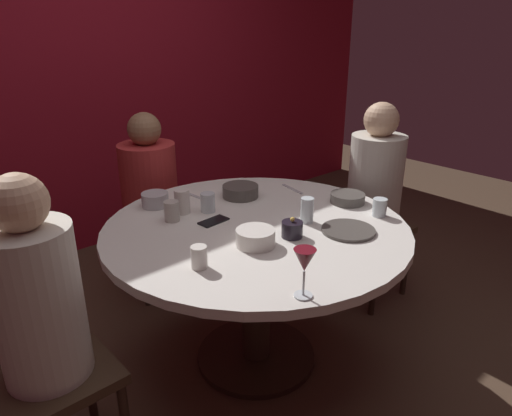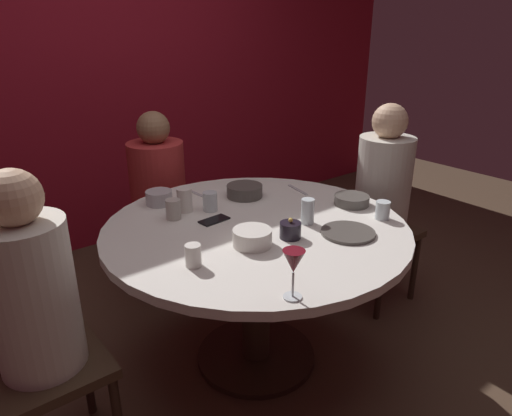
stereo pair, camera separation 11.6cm
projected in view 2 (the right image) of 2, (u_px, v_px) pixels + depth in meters
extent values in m
plane|color=#4C3828|center=(256.00, 357.00, 2.39)|extent=(8.00, 8.00, 0.00)
cube|color=maroon|center=(92.00, 70.00, 3.27)|extent=(6.00, 0.10, 2.60)
cylinder|color=silver|center=(256.00, 228.00, 2.12)|extent=(1.39, 1.39, 0.04)
cylinder|color=#332319|center=(256.00, 298.00, 2.26)|extent=(0.14, 0.14, 0.71)
cylinder|color=#2D2116|center=(256.00, 355.00, 2.39)|extent=(0.60, 0.60, 0.03)
cube|color=#3F2D1E|center=(47.00, 367.00, 1.67)|extent=(0.40, 0.40, 0.04)
cylinder|color=beige|center=(33.00, 297.00, 1.56)|extent=(0.29, 0.29, 0.55)
sphere|color=tan|center=(12.00, 198.00, 1.43)|extent=(0.19, 0.19, 0.19)
cylinder|color=#332319|center=(86.00, 372.00, 1.98)|extent=(0.04, 0.04, 0.43)
cube|color=#3F2D1E|center=(161.00, 219.00, 2.94)|extent=(0.40, 0.40, 0.04)
cylinder|color=#B22D2D|center=(158.00, 181.00, 2.84)|extent=(0.34, 0.34, 0.48)
sphere|color=#8C6647|center=(153.00, 128.00, 2.72)|extent=(0.20, 0.20, 0.20)
cylinder|color=#332319|center=(128.00, 250.00, 3.05)|extent=(0.04, 0.04, 0.43)
cylinder|color=#332319|center=(152.00, 270.00, 2.80)|extent=(0.04, 0.04, 0.43)
cylinder|color=#332319|center=(174.00, 237.00, 3.25)|extent=(0.04, 0.04, 0.43)
cylinder|color=#332319|center=(199.00, 254.00, 3.00)|extent=(0.04, 0.04, 0.43)
cube|color=#3F2D1E|center=(378.00, 231.00, 2.77)|extent=(0.40, 0.40, 0.04)
cylinder|color=beige|center=(383.00, 184.00, 2.66)|extent=(0.31, 0.31, 0.55)
sphere|color=tan|center=(390.00, 121.00, 2.52)|extent=(0.20, 0.20, 0.20)
cylinder|color=#332319|center=(370.00, 248.00, 3.08)|extent=(0.04, 0.04, 0.43)
cylinder|color=#332319|center=(335.00, 264.00, 2.88)|extent=(0.04, 0.04, 0.43)
cylinder|color=#332319|center=(414.00, 268.00, 2.83)|extent=(0.04, 0.04, 0.43)
cylinder|color=#332319|center=(380.00, 286.00, 2.63)|extent=(0.04, 0.04, 0.43)
cylinder|color=black|center=(290.00, 230.00, 1.97)|extent=(0.09, 0.09, 0.07)
sphere|color=#F9D159|center=(291.00, 220.00, 1.95)|extent=(0.02, 0.02, 0.02)
cylinder|color=silver|center=(292.00, 297.00, 1.54)|extent=(0.06, 0.06, 0.01)
cylinder|color=silver|center=(293.00, 284.00, 1.53)|extent=(0.01, 0.01, 0.09)
cone|color=maroon|center=(294.00, 262.00, 1.50)|extent=(0.08, 0.08, 0.08)
cylinder|color=#4C4742|center=(348.00, 233.00, 2.01)|extent=(0.24, 0.24, 0.01)
cube|color=black|center=(214.00, 220.00, 2.15)|extent=(0.15, 0.08, 0.01)
cylinder|color=#B7B7BC|center=(159.00, 198.00, 2.34)|extent=(0.13, 0.13, 0.07)
cylinder|color=#4C4742|center=(352.00, 200.00, 2.34)|extent=(0.18, 0.18, 0.05)
cylinder|color=silver|center=(252.00, 237.00, 1.90)|extent=(0.16, 0.16, 0.07)
cylinder|color=#4C4742|center=(245.00, 191.00, 2.45)|extent=(0.19, 0.19, 0.06)
cylinder|color=silver|center=(210.00, 201.00, 2.26)|extent=(0.07, 0.07, 0.09)
cylinder|color=silver|center=(193.00, 255.00, 1.73)|extent=(0.06, 0.06, 0.09)
cylinder|color=silver|center=(185.00, 200.00, 2.24)|extent=(0.07, 0.07, 0.12)
cylinder|color=#B2ADA3|center=(173.00, 209.00, 2.16)|extent=(0.07, 0.07, 0.10)
cylinder|color=silver|center=(308.00, 211.00, 2.10)|extent=(0.06, 0.06, 0.12)
cylinder|color=silver|center=(383.00, 210.00, 2.16)|extent=(0.07, 0.07, 0.09)
cube|color=#B7B7BC|center=(298.00, 190.00, 2.55)|extent=(0.05, 0.18, 0.01)
cube|color=#B7B7BC|center=(196.00, 193.00, 2.50)|extent=(0.03, 0.18, 0.01)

